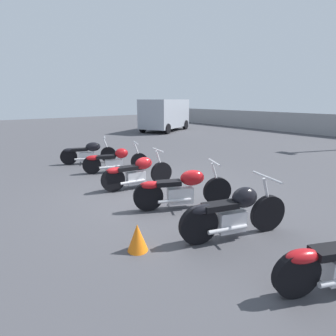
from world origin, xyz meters
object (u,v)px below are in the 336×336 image
Objects in this scene: motorcycle_slot_1 at (114,160)px; traffic_cone_near at (137,237)px; motorcycle_slot_0 at (88,152)px; motorcycle_slot_3 at (182,189)px; parked_van at (165,114)px; motorcycle_slot_4 at (234,213)px; motorcycle_slot_2 at (137,172)px.

motorcycle_slot_1 is 4.75m from traffic_cone_near.
motorcycle_slot_0 is 5.20m from motorcycle_slot_3.
motorcycle_slot_0 is 0.38× the size of parked_van.
motorcycle_slot_0 is at bearing -152.10° from motorcycle_slot_1.
motorcycle_slot_3 reaches higher than traffic_cone_near.
motorcycle_slot_4 is (1.49, -0.15, 0.02)m from motorcycle_slot_3.
motorcycle_slot_3 reaches higher than motorcycle_slot_1.
parked_van reaches higher than motorcycle_slot_3.
motorcycle_slot_1 is 1.03× the size of motorcycle_slot_4.
parked_van is at bearing 141.20° from traffic_cone_near.
motorcycle_slot_4 is at bearing 20.05° from motorcycle_slot_3.
traffic_cone_near is at bearing -2.90° from motorcycle_slot_1.
motorcycle_slot_0 is 6.24m from traffic_cone_near.
traffic_cone_near is (12.51, -10.06, -1.03)m from parked_van.
parked_van is (-8.12, 8.24, 0.87)m from motorcycle_slot_1.
motorcycle_slot_1 is 5.04m from motorcycle_slot_4.
motorcycle_slot_0 is at bearing 165.36° from traffic_cone_near.
motorcycle_slot_0 is 0.94× the size of motorcycle_slot_2.
motorcycle_slot_2 is (3.44, -0.01, 0.01)m from motorcycle_slot_0.
motorcycle_slot_1 reaches higher than traffic_cone_near.
traffic_cone_near is at bearing 7.66° from motorcycle_slot_0.
motorcycle_slot_2 is at bearing 148.82° from traffic_cone_near.
parked_van reaches higher than motorcycle_slot_4.
motorcycle_slot_2 is at bearing 11.78° from motorcycle_slot_1.
motorcycle_slot_0 is at bearing -170.89° from motorcycle_slot_2.
motorcycle_slot_1 is at bearing -157.16° from motorcycle_slot_3.
traffic_cone_near is (-0.65, -1.49, -0.23)m from motorcycle_slot_4.
motorcycle_slot_4 is 15.72m from parked_van.
motorcycle_slot_3 is at bearing 117.13° from traffic_cone_near.
motorcycle_slot_3 reaches higher than motorcycle_slot_2.
motorcycle_slot_4 is at bearing 15.92° from motorcycle_slot_1.
motorcycle_slot_2 is 1.76m from motorcycle_slot_3.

